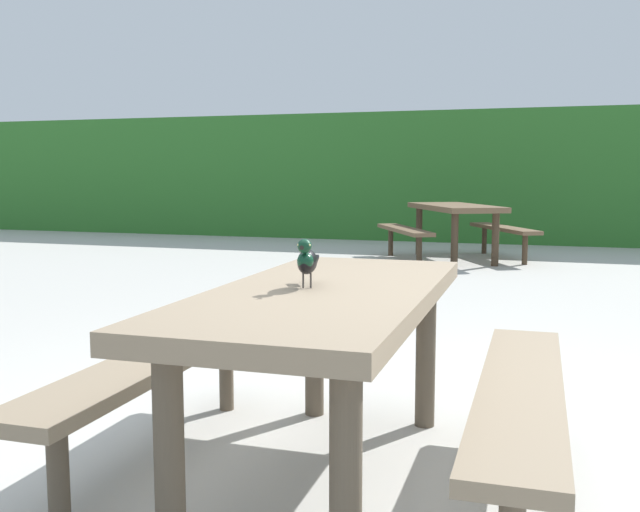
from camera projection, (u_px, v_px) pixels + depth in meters
ground_plane at (372, 460)px, 2.90m from camera, size 60.00×60.00×0.00m
hedge_wall at (512, 177)px, 12.15m from camera, size 28.00×1.26×2.20m
picnic_table_foreground at (326, 336)px, 2.65m from camera, size 1.71×1.81×0.74m
bird_grackle at (307, 260)px, 2.59m from camera, size 0.09×0.29×0.18m
picnic_table_mid_left at (455, 219)px, 9.54m from camera, size 2.29×2.30×0.74m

